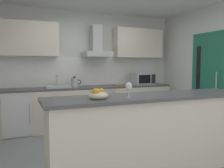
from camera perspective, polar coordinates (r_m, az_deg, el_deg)
The scene contains 16 objects.
ground at distance 3.89m, azimuth 2.02°, elevation -16.23°, with size 5.38×4.84×0.02m, color gray.
wall_back at distance 5.49m, azimuth -6.66°, elevation 3.89°, with size 5.38×0.12×2.60m, color silver.
backsplash_tile at distance 5.42m, azimuth -6.44°, elevation 3.15°, with size 3.72×0.02×0.66m, color white.
counter_back at distance 5.21m, azimuth -5.40°, elevation -5.55°, with size 3.86×0.60×0.90m.
counter_island at distance 3.04m, azimuth 9.83°, elevation -12.02°, with size 2.70×0.64×1.01m.
upper_cabinets at distance 5.29m, azimuth -6.02°, elevation 10.48°, with size 3.80×0.32×0.70m.
side_door at distance 5.21m, azimuth 22.51°, elevation 0.51°, with size 0.08×0.85×2.05m.
oven at distance 5.24m, azimuth -3.26°, elevation -5.35°, with size 0.60×0.62×0.80m.
refrigerator at distance 4.96m, azimuth -22.41°, elevation -6.72°, with size 0.58×0.60×0.85m.
microwave at distance 5.62m, azimuth 7.69°, elevation 1.36°, with size 0.50×0.38×0.30m.
sink at distance 4.96m, azimuth -13.34°, elevation -0.59°, with size 0.50×0.40×0.26m.
kettle at distance 4.98m, azimuth -9.28°, elevation 0.38°, with size 0.29×0.15×0.24m.
range_hood at distance 5.30m, azimuth -3.80°, elevation 9.16°, with size 0.62×0.45×0.72m.
wine_glass at distance 2.63m, azimuth 4.22°, elevation -0.75°, with size 0.08×0.08×0.18m.
fruit_bowl at distance 2.55m, azimuth -3.38°, elevation -2.71°, with size 0.22×0.22×0.13m.
chopping_board at distance 5.37m, azimuth 2.24°, elevation -0.26°, with size 0.34×0.22×0.02m, color #9E7247.
Camera 1 is at (-1.52, -3.29, 1.39)m, focal length 36.83 mm.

